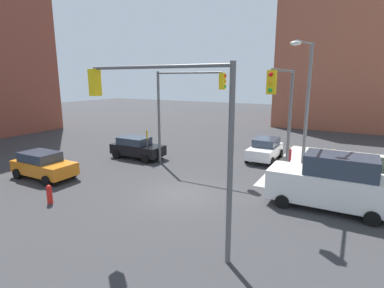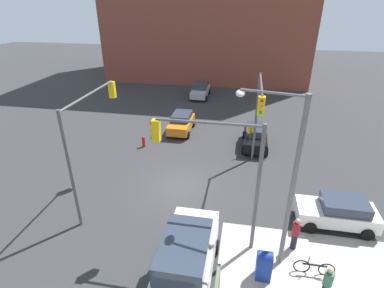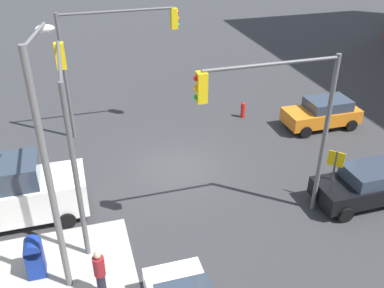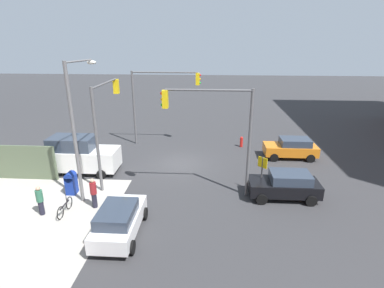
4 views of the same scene
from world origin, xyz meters
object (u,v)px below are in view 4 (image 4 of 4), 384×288
(van_white_delivery, at_px, (78,155))
(pedestrian_crossing, at_px, (40,200))
(pedestrian_waiting, at_px, (94,193))
(bicycle_leaning_on_fence, at_px, (65,207))
(mailbox_blue, at_px, (71,182))
(hatchback_orange, at_px, (291,148))
(traffic_signal_nw_corner, at_px, (216,121))
(coupe_black, at_px, (285,185))
(street_lamp_corner, at_px, (77,122))
(fire_hydrant, at_px, (241,142))
(traffic_signal_se_corner, at_px, (159,93))
(hatchback_white, at_px, (119,220))
(traffic_signal_ne_corner, at_px, (105,113))

(van_white_delivery, distance_m, pedestrian_crossing, 5.62)
(pedestrian_waiting, xyz_separation_m, bicycle_leaning_on_fence, (1.40, 0.70, -0.59))
(mailbox_blue, relative_size, van_white_delivery, 0.26)
(hatchback_orange, bearing_deg, traffic_signal_nw_corner, 45.85)
(hatchback_orange, bearing_deg, coupe_black, 73.29)
(pedestrian_crossing, bearing_deg, street_lamp_corner, -56.12)
(fire_hydrant, bearing_deg, traffic_signal_se_corner, -2.38)
(pedestrian_waiting, bearing_deg, traffic_signal_nw_corner, 168.49)
(mailbox_blue, bearing_deg, van_white_delivery, -75.00)
(fire_hydrant, height_order, van_white_delivery, van_white_delivery)
(street_lamp_corner, height_order, hatchback_white, street_lamp_corner)
(traffic_signal_ne_corner, height_order, coupe_black, traffic_signal_ne_corner)
(traffic_signal_nw_corner, height_order, traffic_signal_ne_corner, same)
(traffic_signal_se_corner, bearing_deg, pedestrian_crossing, 68.92)
(bicycle_leaning_on_fence, bearing_deg, coupe_black, -168.47)
(traffic_signal_nw_corner, relative_size, coupe_black, 1.59)
(traffic_signal_nw_corner, relative_size, traffic_signal_se_corner, 1.00)
(fire_hydrant, xyz_separation_m, pedestrian_waiting, (9.20, 10.70, 0.45))
(traffic_signal_nw_corner, height_order, traffic_signal_se_corner, same)
(coupe_black, bearing_deg, traffic_signal_se_corner, -45.67)
(fire_hydrant, distance_m, van_white_delivery, 13.49)
(traffic_signal_se_corner, bearing_deg, coupe_black, 134.33)
(hatchback_white, height_order, bicycle_leaning_on_fence, hatchback_white)
(coupe_black, relative_size, pedestrian_waiting, 2.29)
(bicycle_leaning_on_fence, bearing_deg, traffic_signal_se_corner, -106.15)
(traffic_signal_nw_corner, relative_size, pedestrian_waiting, 3.64)
(traffic_signal_ne_corner, distance_m, mailbox_blue, 4.79)
(traffic_signal_nw_corner, bearing_deg, van_white_delivery, -15.72)
(traffic_signal_nw_corner, xyz_separation_m, traffic_signal_ne_corner, (7.04, -1.83, -0.02))
(traffic_signal_se_corner, relative_size, fire_hydrant, 6.91)
(hatchback_white, distance_m, pedestrian_crossing, 5.00)
(hatchback_orange, xyz_separation_m, van_white_delivery, (15.77, 3.66, 0.44))
(hatchback_orange, xyz_separation_m, pedestrian_crossing, (15.52, 9.26, 0.03))
(coupe_black, bearing_deg, hatchback_white, 25.77)
(hatchback_orange, height_order, pedestrian_waiting, pedestrian_waiting)
(mailbox_blue, relative_size, coupe_black, 0.35)
(traffic_signal_nw_corner, bearing_deg, mailbox_blue, 3.28)
(traffic_signal_ne_corner, height_order, hatchback_orange, traffic_signal_ne_corner)
(street_lamp_corner, bearing_deg, mailbox_blue, -22.21)
(hatchback_orange, relative_size, pedestrian_crossing, 2.43)
(pedestrian_waiting, bearing_deg, traffic_signal_se_corner, -128.29)
(mailbox_blue, height_order, hatchback_orange, hatchback_orange)
(hatchback_white, distance_m, pedestrian_waiting, 3.25)
(traffic_signal_se_corner, bearing_deg, hatchback_orange, 166.44)
(traffic_signal_se_corner, xyz_separation_m, van_white_delivery, (4.85, 6.30, -3.38))
(fire_hydrant, xyz_separation_m, coupe_black, (-1.75, 8.88, 0.36))
(traffic_signal_ne_corner, bearing_deg, hatchback_white, 111.54)
(traffic_signal_nw_corner, distance_m, pedestrian_crossing, 10.47)
(traffic_signal_nw_corner, height_order, hatchback_white, traffic_signal_nw_corner)
(street_lamp_corner, xyz_separation_m, bicycle_leaning_on_fence, (0.47, 1.76, -4.35))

